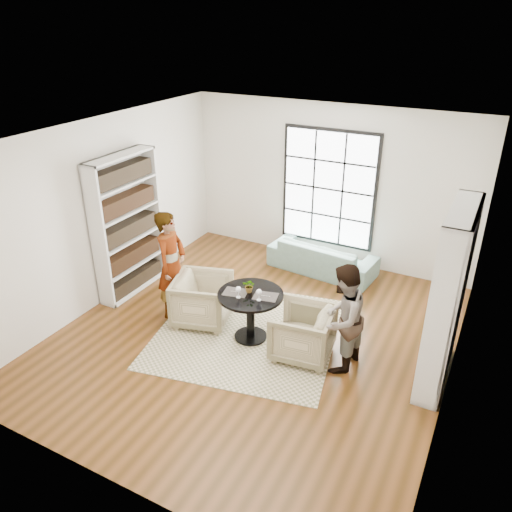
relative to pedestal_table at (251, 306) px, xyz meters
The scene contains 16 objects.
ground 0.56m from the pedestal_table, 67.80° to the left, with size 6.00×6.00×0.00m, color brown.
room_shell 0.94m from the pedestal_table, 87.13° to the left, with size 6.00×6.01×6.00m.
rug 0.57m from the pedestal_table, 141.11° to the left, with size 2.63×2.63×0.01m, color beige.
pedestal_table is the anchor object (origin of this frame).
sofa 2.55m from the pedestal_table, 86.00° to the left, with size 1.99×0.78×0.58m, color gray.
armchair_left 0.89m from the pedestal_table, behind, with size 0.83×0.85×0.78m, color tan.
armchair_right 0.86m from the pedestal_table, ahead, with size 0.80×0.83×0.75m, color tan.
person_left 1.46m from the pedestal_table, behind, with size 0.64×0.42×1.75m, color gray.
person_right 1.40m from the pedestal_table, ahead, with size 0.75×0.59×1.55m, color gray.
placemat_left 0.31m from the pedestal_table, 161.52° to the right, with size 0.34×0.26×0.01m, color #2A2724.
placemat_right 0.31m from the pedestal_table, ahead, with size 0.34×0.26×0.01m, color #2A2724.
cutlery_left 0.31m from the pedestal_table, 161.52° to the right, with size 0.14×0.22×0.01m, color silver, non-canonical shape.
cutlery_right 0.32m from the pedestal_table, ahead, with size 0.14×0.22×0.01m, color silver, non-canonical shape.
wine_glass_left 0.39m from the pedestal_table, 121.61° to the right, with size 0.08×0.08×0.17m.
wine_glass_right 0.40m from the pedestal_table, 28.17° to the right, with size 0.08×0.08×0.18m.
flower_centerpiece 0.32m from the pedestal_table, 131.68° to the left, with size 0.18×0.16×0.20m, color gray.
Camera 1 is at (2.90, -5.53, 4.42)m, focal length 35.00 mm.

